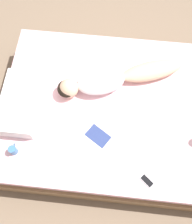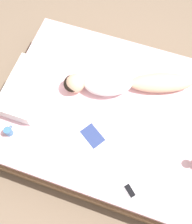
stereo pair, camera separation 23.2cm
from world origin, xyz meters
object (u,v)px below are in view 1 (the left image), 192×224
open_magazine (91,144)px  cell_phone (147,181)px  person (113,79)px  coffee_mug (13,150)px

open_magazine → cell_phone: (-0.29, -0.55, 0.00)m
person → coffee_mug: 1.22m
coffee_mug → cell_phone: coffee_mug is taller
person → cell_phone: (-0.99, -0.40, -0.09)m
person → coffee_mug: person is taller
cell_phone → coffee_mug: bearing=124.2°
person → open_magazine: (-0.71, 0.16, -0.09)m
coffee_mug → cell_phone: size_ratio=0.70×
open_magazine → cell_phone: same height
open_magazine → coffee_mug: bearing=134.1°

